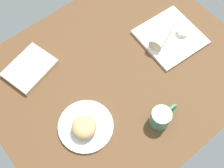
# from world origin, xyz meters

# --- Properties ---
(dining_table) EXTENTS (1.10, 0.90, 0.04)m
(dining_table) POSITION_xyz_m (0.00, 0.00, 0.02)
(dining_table) COLOR brown
(dining_table) RESTS_ON ground
(round_plate) EXTENTS (0.22, 0.22, 0.01)m
(round_plate) POSITION_xyz_m (-0.26, -0.11, 0.05)
(round_plate) COLOR white
(round_plate) RESTS_ON dining_table
(scone_pastry) EXTENTS (0.13, 0.13, 0.06)m
(scone_pastry) POSITION_xyz_m (-0.27, -0.12, 0.09)
(scone_pastry) COLOR tan
(scone_pastry) RESTS_ON round_plate
(square_plate) EXTENTS (0.27, 0.27, 0.02)m
(square_plate) POSITION_xyz_m (0.29, -0.01, 0.05)
(square_plate) COLOR white
(square_plate) RESTS_ON dining_table
(sauce_cup) EXTENTS (0.05, 0.05, 0.02)m
(sauce_cup) POSITION_xyz_m (0.35, -0.03, 0.07)
(sauce_cup) COLOR silver
(sauce_cup) RESTS_ON square_plate
(breakfast_wrap) EXTENTS (0.16, 0.11, 0.06)m
(breakfast_wrap) POSITION_xyz_m (0.25, 0.01, 0.09)
(breakfast_wrap) COLOR beige
(breakfast_wrap) RESTS_ON square_plate
(book_stack) EXTENTS (0.23, 0.20, 0.02)m
(book_stack) POSITION_xyz_m (-0.29, 0.25, 0.05)
(book_stack) COLOR beige
(book_stack) RESTS_ON dining_table
(coffee_mug) EXTENTS (0.12, 0.08, 0.09)m
(coffee_mug) POSITION_xyz_m (-0.02, -0.27, 0.08)
(coffee_mug) COLOR #4C8C6B
(coffee_mug) RESTS_ON dining_table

